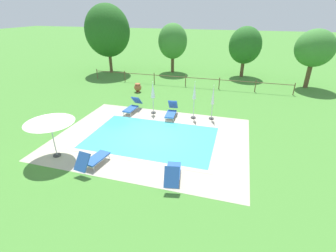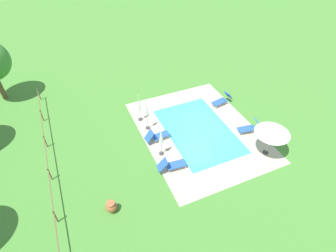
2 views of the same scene
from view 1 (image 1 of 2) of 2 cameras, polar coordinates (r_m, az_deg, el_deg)
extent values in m
plane|color=#478433|center=(13.95, -3.81, -2.67)|extent=(160.00, 160.00, 0.00)
cube|color=#B2A893|center=(13.95, -3.82, -2.65)|extent=(10.60, 8.10, 0.01)
cube|color=#42CCD6|center=(13.95, -3.82, -2.65)|extent=(7.01, 4.52, 0.01)
cube|color=#C0B59F|center=(15.97, -0.94, 1.24)|extent=(7.49, 0.24, 0.01)
cube|color=#C0B59F|center=(12.06, -7.66, -7.76)|extent=(7.49, 0.24, 0.01)
cube|color=#C0B59F|center=(13.28, 11.13, -4.66)|extent=(0.24, 4.52, 0.01)
cube|color=#C0B59F|center=(15.46, -16.57, -0.75)|extent=(0.24, 4.52, 0.01)
cube|color=#2856A8|center=(16.21, 0.62, 2.81)|extent=(0.72, 1.35, 0.07)
cube|color=#2856A8|center=(16.92, 1.16, 5.02)|extent=(0.65, 0.62, 0.71)
cube|color=silver|center=(16.24, 0.62, 2.64)|extent=(0.69, 1.32, 0.04)
cylinder|color=silver|center=(15.74, 1.18, 1.40)|extent=(0.04, 0.04, 0.28)
cylinder|color=silver|center=(15.83, -0.64, 1.53)|extent=(0.04, 0.04, 0.28)
cylinder|color=silver|center=(16.75, 1.81, 2.92)|extent=(0.04, 0.04, 0.28)
cylinder|color=silver|center=(16.82, 0.09, 3.04)|extent=(0.04, 0.04, 0.28)
cube|color=#2856A8|center=(10.71, 1.25, -10.31)|extent=(0.83, 1.39, 0.07)
cube|color=#2856A8|center=(9.78, 0.87, -11.79)|extent=(0.69, 0.66, 0.72)
cube|color=silver|center=(10.74, 1.25, -10.55)|extent=(0.80, 1.36, 0.04)
cylinder|color=silver|center=(11.27, 0.14, -9.32)|extent=(0.04, 0.04, 0.28)
cylinder|color=silver|center=(11.25, 2.77, -9.45)|extent=(0.04, 0.04, 0.28)
cylinder|color=silver|center=(10.39, -0.43, -12.80)|extent=(0.04, 0.04, 0.28)
cylinder|color=silver|center=(10.36, 2.45, -12.95)|extent=(0.04, 0.04, 0.28)
cube|color=#2856A8|center=(11.99, -16.16, -7.13)|extent=(0.78, 1.37, 0.07)
cube|color=#2856A8|center=(11.27, -19.27, -7.86)|extent=(0.67, 0.64, 0.71)
cube|color=silver|center=(12.02, -16.13, -7.35)|extent=(0.75, 1.34, 0.04)
cylinder|color=silver|center=(12.57, -15.38, -6.31)|extent=(0.04, 0.04, 0.28)
cylinder|color=silver|center=(12.29, -13.51, -6.89)|extent=(0.04, 0.04, 0.28)
cylinder|color=silver|center=(11.90, -18.70, -8.78)|extent=(0.04, 0.04, 0.28)
cylinder|color=silver|center=(11.60, -16.81, -9.47)|extent=(0.04, 0.04, 0.28)
cube|color=#2856A8|center=(17.27, -8.64, 3.98)|extent=(0.71, 1.35, 0.07)
cube|color=#2856A8|center=(17.93, -7.25, 5.93)|extent=(0.65, 0.68, 0.66)
cube|color=silver|center=(17.29, -8.63, 3.82)|extent=(0.68, 1.32, 0.04)
cylinder|color=silver|center=(16.78, -8.75, 2.67)|extent=(0.04, 0.04, 0.28)
cylinder|color=silver|center=(17.02, -10.25, 2.89)|extent=(0.04, 0.04, 0.28)
cylinder|color=silver|center=(17.67, -7.01, 3.98)|extent=(0.04, 0.04, 0.28)
cylinder|color=silver|center=(17.90, -8.46, 4.18)|extent=(0.04, 0.04, 0.28)
cylinder|color=#383838|center=(13.41, -24.33, -6.19)|extent=(0.36, 0.36, 0.08)
cylinder|color=#B2B5B7|center=(12.94, -25.13, -2.31)|extent=(0.04, 0.04, 2.13)
cone|color=white|center=(12.57, -25.91, 1.42)|extent=(2.26, 2.26, 0.32)
sphere|color=white|center=(12.51, -26.05, 2.13)|extent=(0.06, 0.06, 0.06)
cylinder|color=#383838|center=(17.18, -3.39, 3.13)|extent=(0.32, 0.32, 0.08)
cylinder|color=#B2B5B7|center=(16.98, -3.44, 4.78)|extent=(0.04, 0.04, 1.14)
cone|color=white|center=(16.62, -3.54, 8.35)|extent=(0.29, 0.29, 1.07)
sphere|color=white|center=(16.47, -3.59, 10.19)|extent=(0.05, 0.05, 0.05)
cylinder|color=#383838|center=(16.47, 10.00, 1.75)|extent=(0.32, 0.32, 0.08)
cylinder|color=#B2B5B7|center=(16.29, 10.13, 3.30)|extent=(0.04, 0.04, 1.05)
cone|color=white|center=(15.90, 10.44, 7.10)|extent=(0.20, 0.20, 1.23)
sphere|color=white|center=(15.71, 10.62, 9.28)|extent=(0.05, 0.05, 0.05)
cylinder|color=#383838|center=(16.45, 5.88, 1.98)|extent=(0.32, 0.32, 0.08)
cylinder|color=#B2B5B7|center=(16.21, 5.98, 4.05)|extent=(0.04, 0.04, 1.36)
cone|color=white|center=(15.80, 6.18, 8.21)|extent=(0.22, 0.22, 1.10)
sphere|color=white|center=(15.64, 6.28, 10.20)|extent=(0.05, 0.05, 0.05)
cylinder|color=#A85B38|center=(21.85, -6.98, 7.96)|extent=(0.34, 0.34, 0.08)
ellipsoid|color=#A85B38|center=(21.75, -7.03, 8.85)|extent=(0.62, 0.62, 0.63)
cylinder|color=#A85B38|center=(21.66, -7.07, 9.65)|extent=(0.47, 0.47, 0.06)
cylinder|color=brown|center=(26.74, -16.10, 11.50)|extent=(0.08, 0.08, 1.05)
cylinder|color=brown|center=(25.26, -9.99, 11.32)|extent=(0.08, 0.08, 1.05)
cylinder|color=brown|center=(24.09, -3.22, 10.97)|extent=(0.08, 0.08, 1.05)
cylinder|color=brown|center=(23.28, 4.11, 10.42)|extent=(0.08, 0.08, 1.05)
cylinder|color=brown|center=(22.86, 11.80, 9.67)|extent=(0.08, 0.08, 1.05)
cylinder|color=brown|center=(22.85, 19.60, 8.72)|extent=(0.08, 0.08, 1.05)
cylinder|color=brown|center=(23.26, 27.22, 7.64)|extent=(0.08, 0.08, 1.05)
cube|color=brown|center=(23.20, 4.13, 11.20)|extent=(18.55, 0.05, 0.05)
cylinder|color=brown|center=(28.75, 1.06, 14.34)|extent=(0.35, 0.35, 1.97)
ellipsoid|color=#3D7F33|center=(28.38, 1.10, 19.06)|extent=(3.15, 3.15, 3.73)
cylinder|color=brown|center=(26.07, 29.74, 10.25)|extent=(0.40, 0.40, 2.31)
ellipsoid|color=#3D7F33|center=(25.68, 30.90, 15.25)|extent=(3.27, 3.27, 3.17)
cylinder|color=brown|center=(27.83, 16.83, 12.77)|extent=(0.35, 0.35, 1.84)
ellipsoid|color=#286623|center=(27.46, 17.46, 17.43)|extent=(3.27, 3.27, 3.67)
cylinder|color=brown|center=(29.27, -13.18, 14.35)|extent=(0.33, 0.33, 2.42)
ellipsoid|color=#235B1E|center=(28.85, -13.85, 20.64)|extent=(4.74, 4.74, 5.40)
camera|label=2|loc=(26.91, -31.01, 37.65)|focal=28.91mm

